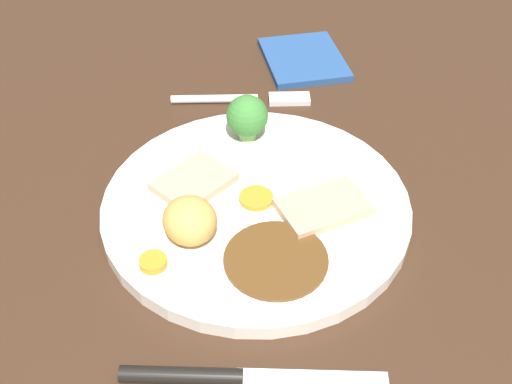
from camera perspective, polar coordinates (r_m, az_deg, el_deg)
dining_table at (r=58.79cm, az=0.75°, el=-1.36°), size 120.00×84.00×3.60cm
dinner_plate at (r=55.20cm, az=0.00°, el=-1.31°), size 27.12×27.12×1.40cm
gravy_pool at (r=49.69cm, az=1.85°, el=-6.17°), size 8.38×8.38×0.30cm
meat_slice_main at (r=56.05cm, az=-5.69°, el=0.76°), size 8.14×8.23×0.80cm
meat_slice_under at (r=53.85cm, az=6.19°, el=-1.36°), size 7.13×8.71×0.80cm
roast_potato_left at (r=50.55cm, az=-6.07°, el=-2.61°), size 5.99×5.81×3.70cm
carrot_coin_front at (r=49.88cm, az=-9.39°, el=-6.35°), size 2.21×2.21×0.68cm
carrot_coin_back at (r=54.62cm, az=0.03°, el=-0.57°), size 3.03×3.03×0.43cm
broccoli_floret at (r=60.22cm, az=-0.81°, el=6.91°), size 4.05×4.05×4.68cm
fork at (r=69.22cm, az=-0.97°, el=8.51°), size 2.30×15.31×0.90cm
knife at (r=44.66cm, az=-2.44°, el=-16.63°), size 3.55×18.54×1.20cm
folded_napkin at (r=76.70cm, az=4.38°, el=12.02°), size 12.01×10.26×0.80cm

